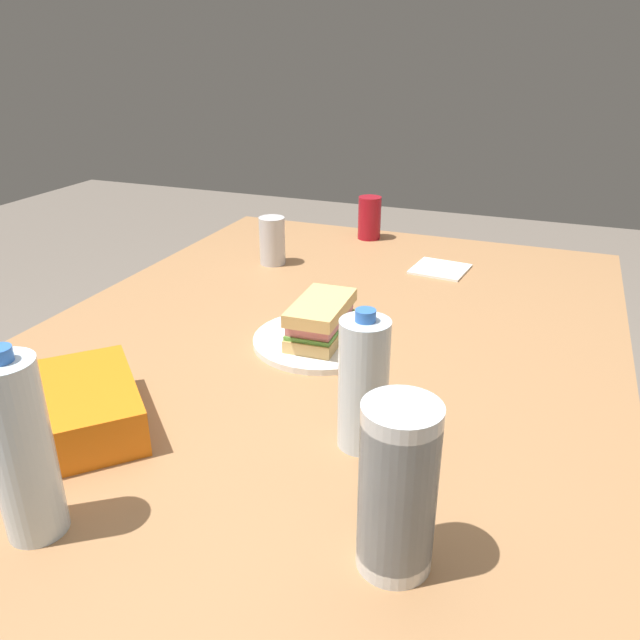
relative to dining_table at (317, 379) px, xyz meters
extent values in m
plane|color=#70665B|center=(0.00, 0.00, -0.66)|extent=(8.00, 8.00, 0.00)
cube|color=#9E7047|center=(0.00, 0.00, 0.06)|extent=(1.58, 1.13, 0.04)
cylinder|color=brown|center=(-0.71, -0.48, -0.31)|extent=(0.07, 0.07, 0.70)
cylinder|color=brown|center=(-0.71, 0.48, -0.31)|extent=(0.07, 0.07, 0.70)
cylinder|color=white|center=(0.00, 0.01, 0.09)|extent=(0.26, 0.26, 0.01)
cube|color=#DBB26B|center=(0.00, 0.01, 0.10)|extent=(0.17, 0.10, 0.02)
cube|color=#599E3F|center=(0.00, 0.01, 0.12)|extent=(0.17, 0.09, 0.01)
cube|color=#C6727A|center=(0.00, 0.01, 0.13)|extent=(0.16, 0.09, 0.02)
cube|color=yellow|center=(0.00, 0.01, 0.15)|extent=(0.15, 0.09, 0.01)
cube|color=#DBB26B|center=(0.01, 0.01, 0.16)|extent=(0.17, 0.10, 0.02)
cylinder|color=maroon|center=(-0.70, -0.11, 0.14)|extent=(0.07, 0.07, 0.12)
cube|color=orange|center=(0.39, -0.22, 0.12)|extent=(0.27, 0.27, 0.07)
cylinder|color=silver|center=(0.59, -0.12, 0.19)|extent=(0.07, 0.07, 0.23)
cylinder|color=silver|center=(0.48, 0.28, 0.13)|extent=(0.08, 0.08, 0.09)
cylinder|color=silver|center=(0.48, 0.28, 0.15)|extent=(0.08, 0.08, 0.09)
cylinder|color=silver|center=(0.48, 0.28, 0.16)|extent=(0.08, 0.08, 0.09)
cylinder|color=silver|center=(0.48, 0.28, 0.18)|extent=(0.08, 0.08, 0.09)
cylinder|color=silver|center=(0.48, 0.28, 0.20)|extent=(0.08, 0.08, 0.09)
cylinder|color=silver|center=(0.48, 0.28, 0.22)|extent=(0.08, 0.08, 0.09)
cylinder|color=silver|center=(0.48, 0.28, 0.24)|extent=(0.08, 0.08, 0.09)
cylinder|color=silver|center=(0.28, 0.18, 0.18)|extent=(0.07, 0.07, 0.19)
cylinder|color=blue|center=(0.28, 0.18, 0.28)|extent=(0.03, 0.03, 0.02)
cylinder|color=silver|center=(-0.39, -0.28, 0.14)|extent=(0.07, 0.07, 0.12)
cube|color=white|center=(-0.50, 0.14, 0.08)|extent=(0.14, 0.14, 0.01)
camera|label=1|loc=(1.01, 0.40, 0.61)|focal=35.21mm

